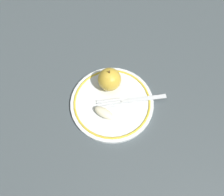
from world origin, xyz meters
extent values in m
plane|color=#444D51|center=(0.00, 0.00, 0.00)|extent=(2.00, 2.00, 0.00)
cylinder|color=white|center=(0.02, 0.02, 0.01)|extent=(0.23, 0.23, 0.01)
torus|color=gold|center=(0.02, 0.02, 0.01)|extent=(0.21, 0.21, 0.01)
sphere|color=gold|center=(-0.04, 0.02, 0.05)|extent=(0.06, 0.06, 0.06)
cylinder|color=brown|center=(-0.04, 0.02, 0.08)|extent=(0.00, 0.00, 0.01)
ellipsoid|color=#F3E9C4|center=(0.05, -0.01, 0.02)|extent=(0.06, 0.06, 0.02)
cube|color=silver|center=(0.03, 0.12, 0.02)|extent=(0.02, 0.11, 0.00)
cube|color=silver|center=(0.02, 0.05, 0.02)|extent=(0.01, 0.02, 0.00)
cube|color=silver|center=(0.01, 0.01, 0.02)|extent=(0.01, 0.07, 0.00)
cube|color=silver|center=(0.02, 0.01, 0.02)|extent=(0.01, 0.07, 0.00)
cube|color=silver|center=(0.02, 0.01, 0.02)|extent=(0.01, 0.07, 0.00)
cube|color=silver|center=(0.03, 0.01, 0.02)|extent=(0.01, 0.07, 0.00)
camera|label=1|loc=(0.28, -0.04, 0.55)|focal=35.00mm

